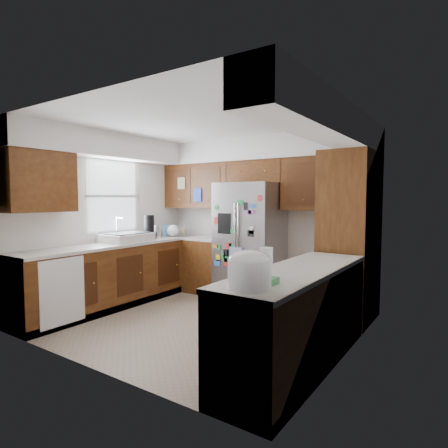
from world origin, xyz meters
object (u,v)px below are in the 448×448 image
(fridge, at_px, (250,242))
(paper_towel, at_px, (266,262))
(rice_cooker, at_px, (249,269))
(pantry, at_px, (349,237))

(fridge, relative_size, paper_towel, 7.39)
(fridge, xyz_separation_m, rice_cooker, (1.50, -2.58, 0.17))
(fridge, height_order, paper_towel, fridge)
(rice_cooker, xyz_separation_m, paper_towel, (-0.09, 0.43, -0.02))
(paper_towel, bearing_deg, fridge, 123.20)
(pantry, height_order, fridge, pantry)
(pantry, bearing_deg, paper_towel, -92.39)
(rice_cooker, relative_size, paper_towel, 1.34)
(fridge, xyz_separation_m, paper_towel, (1.41, -2.16, 0.14))
(fridge, bearing_deg, pantry, -2.05)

